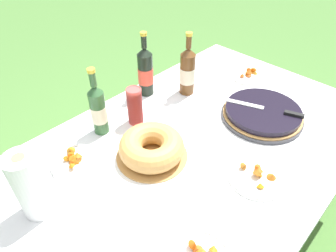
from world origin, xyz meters
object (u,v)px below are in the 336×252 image
object	(u,v)px
cup_stack	(135,106)
snack_plate_far	(248,75)
cider_bottle_green	(98,109)
snack_plate_left	(75,161)
juice_bottle_red	(145,72)
snack_plate_near	(257,176)
cider_bottle_amber	(187,71)
bundt_cake	(152,147)
serving_knife	(270,109)
paper_towel_roll	(31,185)
berry_tart	(262,113)

from	to	relation	value
cup_stack	snack_plate_far	size ratio (longest dim) A/B	0.95
cider_bottle_green	snack_plate_left	distance (m)	0.25
juice_bottle_red	snack_plate_near	xyz separation A→B (m)	(-0.11, -0.76, -0.12)
cup_stack	cider_bottle_amber	world-z (taller)	cider_bottle_amber
cider_bottle_amber	snack_plate_near	world-z (taller)	cider_bottle_amber
snack_plate_left	bundt_cake	bearing A→B (deg)	-38.56
serving_knife	cider_bottle_amber	world-z (taller)	cider_bottle_amber
bundt_cake	juice_bottle_red	bearing A→B (deg)	49.66
cup_stack	serving_knife	bearing A→B (deg)	-44.64
serving_knife	cup_stack	world-z (taller)	cup_stack
serving_knife	bundt_cake	distance (m)	0.61
bundt_cake	paper_towel_roll	size ratio (longest dim) A/B	1.14
cup_stack	juice_bottle_red	bearing A→B (deg)	35.42
bundt_cake	juice_bottle_red	distance (m)	0.50
cup_stack	juice_bottle_red	xyz separation A→B (m)	(0.21, 0.15, 0.04)
serving_knife	snack_plate_near	xyz separation A→B (m)	(-0.37, -0.16, -0.05)
cider_bottle_green	snack_plate_far	bearing A→B (deg)	-14.21
cup_stack	snack_plate_far	world-z (taller)	cup_stack
cider_bottle_green	cider_bottle_amber	bearing A→B (deg)	-7.54
bundt_cake	cup_stack	size ratio (longest dim) A/B	1.62
snack_plate_far	cider_bottle_amber	bearing A→B (deg)	157.10
berry_tart	snack_plate_left	distance (m)	0.91
juice_bottle_red	snack_plate_left	xyz separation A→B (m)	(-0.57, -0.17, -0.12)
berry_tart	paper_towel_roll	world-z (taller)	paper_towel_roll
cider_bottle_amber	paper_towel_roll	world-z (taller)	cider_bottle_amber
serving_knife	juice_bottle_red	xyz separation A→B (m)	(-0.25, 0.60, 0.07)
bundt_cake	cider_bottle_amber	xyz separation A→B (m)	(0.48, 0.22, 0.08)
cup_stack	cider_bottle_green	size ratio (longest dim) A/B	0.57
snack_plate_left	cup_stack	bearing A→B (deg)	4.08
juice_bottle_red	snack_plate_far	xyz separation A→B (m)	(0.54, -0.31, -0.12)
cider_bottle_amber	snack_plate_near	bearing A→B (deg)	-114.16
berry_tart	serving_knife	bearing A→B (deg)	-68.81
bundt_cake	cider_bottle_amber	size ratio (longest dim) A/B	0.89
berry_tart	juice_bottle_red	size ratio (longest dim) A/B	1.14
snack_plate_near	cider_bottle_amber	bearing A→B (deg)	65.84
serving_knife	berry_tart	bearing A→B (deg)	-0.00
berry_tart	serving_knife	size ratio (longest dim) A/B	1.11
cup_stack	bundt_cake	bearing A→B (deg)	-115.76
juice_bottle_red	paper_towel_roll	bearing A→B (deg)	-160.40
cup_stack	snack_plate_left	world-z (taller)	cup_stack
cider_bottle_amber	paper_towel_roll	size ratio (longest dim) A/B	1.28
cup_stack	snack_plate_left	bearing A→B (deg)	-175.92
snack_plate_near	snack_plate_far	bearing A→B (deg)	34.81
cup_stack	snack_plate_far	distance (m)	0.77
juice_bottle_red	bundt_cake	bearing A→B (deg)	-130.34
serving_knife	cup_stack	bearing A→B (deg)	24.17
juice_bottle_red	snack_plate_left	bearing A→B (deg)	-162.97
paper_towel_roll	snack_plate_far	bearing A→B (deg)	-1.51
cup_stack	cider_bottle_green	world-z (taller)	cider_bottle_green
cider_bottle_green	cider_bottle_amber	size ratio (longest dim) A/B	0.96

